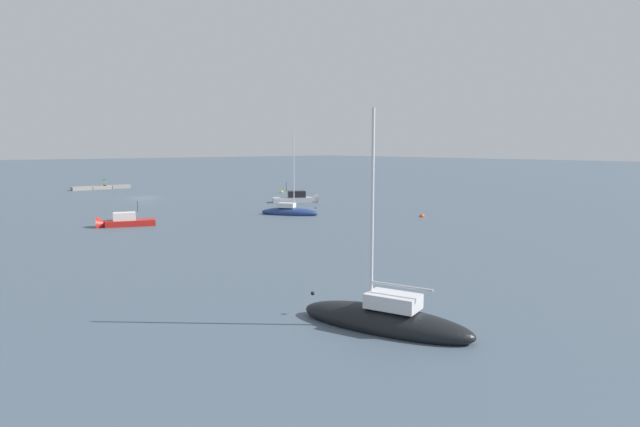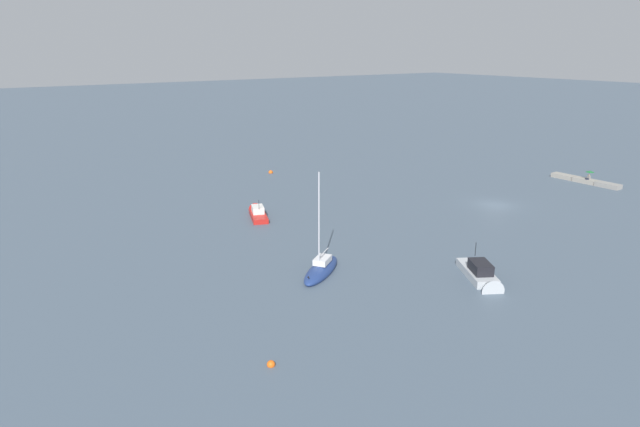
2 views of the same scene
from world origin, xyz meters
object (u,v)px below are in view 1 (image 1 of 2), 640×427
person_seated_grey_left (105,184)px  sailboat_black_far (385,320)px  mooring_buoy_near (282,192)px  motorboat_red_far (121,223)px  mooring_buoy_mid (422,216)px  motorboat_grey_near (300,199)px  sailboat_navy_mid (289,212)px  umbrella_open_green (104,179)px

person_seated_grey_left → sailboat_black_far: bearing=91.1°
sailboat_black_far → mooring_buoy_near: (-33.57, -54.64, -0.27)m
person_seated_grey_left → mooring_buoy_near: bearing=139.7°
motorboat_red_far → mooring_buoy_mid: motorboat_red_far is taller
motorboat_grey_near → sailboat_black_far: bearing=-3.4°
person_seated_grey_left → mooring_buoy_near: person_seated_grey_left is taller
sailboat_navy_mid → mooring_buoy_mid: size_ratio=17.96×
umbrella_open_green → mooring_buoy_mid: (-13.97, 58.18, -1.61)m
motorboat_red_far → mooring_buoy_near: 37.93m
motorboat_grey_near → mooring_buoy_near: bearing=-176.5°
motorboat_red_far → person_seated_grey_left: bearing=5.4°
motorboat_red_far → sailboat_black_far: bearing=-161.0°
person_seated_grey_left → sailboat_navy_mid: bearing=106.2°
sailboat_black_far → motorboat_red_far: bearing=68.3°
sailboat_navy_mid → mooring_buoy_near: sailboat_navy_mid is taller
motorboat_grey_near → motorboat_red_far: size_ratio=1.13×
motorboat_grey_near → mooring_buoy_mid: motorboat_grey_near is taller
sailboat_navy_mid → mooring_buoy_mid: (-9.62, 10.29, -0.23)m
sailboat_black_far → mooring_buoy_mid: (-27.84, -21.25, -0.27)m
motorboat_grey_near → motorboat_red_far: motorboat_grey_near is taller
umbrella_open_green → motorboat_grey_near: 40.43m
mooring_buoy_near → sailboat_navy_mid: bearing=56.4°
sailboat_navy_mid → motorboat_red_far: sailboat_navy_mid is taller
sailboat_navy_mid → mooring_buoy_mid: sailboat_navy_mid is taller
sailboat_navy_mid → motorboat_grey_near: size_ratio=1.49×
motorboat_grey_near → mooring_buoy_mid: size_ratio=12.07×
motorboat_red_far → mooring_buoy_near: (-32.26, -19.96, -0.22)m
sailboat_navy_mid → sailboat_black_far: sailboat_black_far is taller
person_seated_grey_left → mooring_buoy_mid: 59.68m
person_seated_grey_left → sailboat_black_far: sailboat_black_far is taller
motorboat_grey_near → mooring_buoy_mid: 19.95m
motorboat_grey_near → mooring_buoy_near: size_ratio=12.23×
umbrella_open_green → mooring_buoy_mid: 59.85m
sailboat_navy_mid → sailboat_black_far: (18.22, 31.54, 0.04)m
umbrella_open_green → motorboat_grey_near: bearing=108.8°
mooring_buoy_near → mooring_buoy_mid: mooring_buoy_mid is taller
sailboat_black_far → motorboat_grey_near: 49.20m
sailboat_black_far → mooring_buoy_mid: sailboat_black_far is taller
umbrella_open_green → sailboat_black_far: (13.87, 79.42, -1.34)m
sailboat_navy_mid → sailboat_black_far: 36.42m
sailboat_black_far → mooring_buoy_near: sailboat_black_far is taller
sailboat_black_far → person_seated_grey_left: bearing=60.6°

